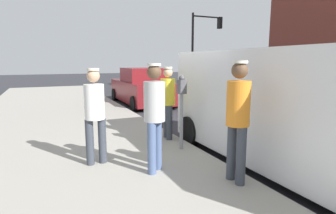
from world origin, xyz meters
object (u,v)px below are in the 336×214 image
at_px(pedestrian_in_yellow, 168,98).
at_px(parked_van, 294,106).
at_px(parking_meter_near, 182,100).
at_px(parked_sedan_behind, 142,88).
at_px(pedestrian_in_orange, 238,114).
at_px(pedestrian_in_gray, 154,111).
at_px(pedestrian_in_white, 95,110).
at_px(traffic_light_corner, 203,39).

distance_m(pedestrian_in_yellow, parked_van, 2.68).
bearing_deg(parking_meter_near, parked_sedan_behind, -102.53).
height_order(pedestrian_in_orange, pedestrian_in_gray, pedestrian_in_orange).
xyz_separation_m(pedestrian_in_white, traffic_light_corner, (-9.66, -12.33, 2.41)).
bearing_deg(pedestrian_in_white, parked_van, 157.90).
height_order(parking_meter_near, parked_van, parked_van).
bearing_deg(pedestrian_in_orange, pedestrian_in_yellow, -90.94).
relative_size(pedestrian_in_orange, pedestrian_in_gray, 1.02).
distance_m(pedestrian_in_orange, parked_sedan_behind, 8.84).
relative_size(parking_meter_near, traffic_light_corner, 0.29).
height_order(parked_van, parked_sedan_behind, parked_van).
bearing_deg(pedestrian_in_orange, pedestrian_in_white, -42.43).
bearing_deg(parked_van, parking_meter_near, -43.81).
bearing_deg(parking_meter_near, pedestrian_in_white, 4.03).
distance_m(parked_sedan_behind, traffic_light_corner, 8.71).
relative_size(pedestrian_in_gray, traffic_light_corner, 0.34).
distance_m(pedestrian_in_white, traffic_light_corner, 15.85).
distance_m(parking_meter_near, pedestrian_in_orange, 1.74).
distance_m(parking_meter_near, pedestrian_in_white, 1.75).
bearing_deg(pedestrian_in_yellow, pedestrian_in_orange, 89.06).
height_order(pedestrian_in_orange, parked_van, parked_van).
distance_m(pedestrian_in_orange, parked_van, 1.50).
xyz_separation_m(pedestrian_in_gray, traffic_light_corner, (-8.85, -13.08, 2.35)).
bearing_deg(pedestrian_in_white, traffic_light_corner, -128.06).
bearing_deg(pedestrian_in_white, parked_sedan_behind, -114.91).
height_order(pedestrian_in_yellow, traffic_light_corner, traffic_light_corner).
xyz_separation_m(pedestrian_in_yellow, parked_sedan_behind, (-1.48, -6.12, -0.35)).
relative_size(pedestrian_in_orange, parked_sedan_behind, 0.41).
relative_size(pedestrian_in_white, parked_van, 0.32).
xyz_separation_m(pedestrian_in_yellow, parked_van, (-1.43, 2.27, 0.05)).
relative_size(parked_van, parked_sedan_behind, 1.18).
distance_m(pedestrian_in_gray, traffic_light_corner, 15.96).
height_order(pedestrian_in_white, traffic_light_corner, traffic_light_corner).
bearing_deg(pedestrian_in_orange, pedestrian_in_gray, -42.20).
bearing_deg(pedestrian_in_orange, traffic_light_corner, -119.49).
bearing_deg(pedestrian_in_yellow, traffic_light_corner, -124.59).
xyz_separation_m(pedestrian_in_white, pedestrian_in_orange, (-1.77, 1.62, 0.08)).
bearing_deg(traffic_light_corner, parking_meter_near, 57.04).
distance_m(parking_meter_near, pedestrian_in_gray, 1.27).
bearing_deg(parked_van, pedestrian_in_yellow, -57.79).
bearing_deg(pedestrian_in_yellow, parking_meter_near, 85.21).
xyz_separation_m(pedestrian_in_orange, parked_sedan_behind, (-1.52, -8.70, -0.45)).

